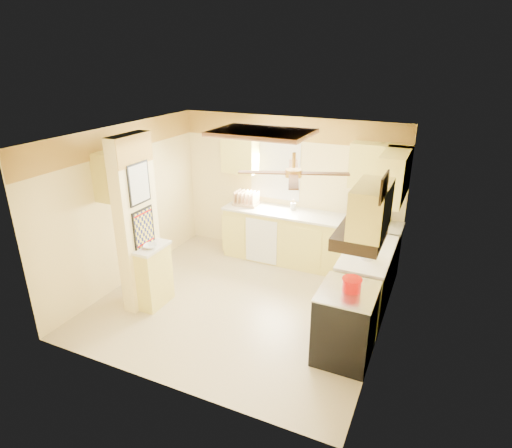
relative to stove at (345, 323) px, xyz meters
The scene contains 34 objects.
floor 1.82m from the stove, 161.77° to the left, with size 4.00×4.00×0.00m, color #C6AF89.
ceiling 2.69m from the stove, 161.77° to the left, with size 4.00×4.00×0.00m, color white.
wall_back 3.07m from the stove, 124.28° to the left, with size 4.00×4.00×0.00m, color #FFE69B.
wall_front 2.29m from the stove, 141.04° to the right, with size 4.00×4.00×0.00m, color #FFE69B.
wall_left 3.79m from the stove, behind, with size 3.80×3.80×0.00m, color #FFE69B.
wall_right 1.02m from the stove, 59.02° to the left, with size 3.80×3.80×0.00m, color #FFE69B.
wallpaper_border 3.48m from the stove, 124.50° to the left, with size 4.00×0.02×0.40m, color #FFC64B.
partition_column 3.12m from the stove, behind, with size 0.20×0.70×2.50m, color #FFE69B.
partition_ledge 2.80m from the stove, behind, with size 0.25×0.55×0.90m, color #FFEE77.
ledge_top 2.84m from the stove, behind, with size 0.28×0.58×0.04m, color silver.
lower_cabinets_back 2.45m from the stove, 118.55° to the left, with size 3.00×0.60×0.90m, color #FFEE77.
lower_cabinets_right 1.15m from the stove, 88.49° to the left, with size 0.60×1.40×0.90m, color #FFEE77.
countertop_back 2.48m from the stove, 118.66° to the left, with size 3.04×0.64×0.04m, color silver.
countertop_right 1.24m from the stove, 88.99° to the left, with size 0.64×1.44×0.04m, color silver.
dishwasher_panel 2.66m from the stove, 136.25° to the left, with size 0.58×0.02×0.80m, color white.
window 3.29m from the stove, 128.23° to the left, with size 0.92×0.02×1.02m.
upper_cab_back_left 3.67m from the stove, 137.92° to the left, with size 0.60×0.35×0.70m, color #FFEE77.
upper_cab_back_right 2.67m from the stove, 93.01° to the left, with size 0.90×0.35×0.70m, color #FFEE77.
upper_cab_right 2.28m from the stove, 85.07° to the left, with size 0.35×1.00×0.70m, color #FFEE77.
upper_cab_left_wall 3.77m from the stove, behind, with size 0.35×0.75×0.70m, color #FFEE77.
upper_cab_over_stove 1.50m from the stove, ahead, with size 0.35×0.76×0.52m, color #FFEE77.
stove is the anchor object (origin of this frame).
range_hood 1.16m from the stove, ahead, with size 0.50×0.76×0.14m, color black.
poster_menu 3.22m from the stove, behind, with size 0.02×0.42×0.57m.
poster_nashville 3.00m from the stove, behind, with size 0.02×0.42×0.57m.
ceiling_light_panel 2.75m from the stove, 146.22° to the left, with size 1.35×0.95×0.06m.
ceiling_fan 1.95m from the stove, 167.38° to the right, with size 1.15×1.15×0.26m.
vent_grate 1.90m from the stove, 48.45° to the right, with size 0.02×0.40×0.25m, color black.
microwave 2.29m from the stove, 96.50° to the left, with size 0.51×0.34×0.28m, color white.
bowl 2.83m from the stove, behind, with size 0.19×0.19×0.05m, color white.
dutch_oven 0.53m from the stove, 24.69° to the left, with size 0.23×0.23×0.16m.
kettle 1.05m from the stove, 86.78° to the left, with size 0.16×0.16×0.25m.
dish_rack 3.25m from the stove, 137.52° to the left, with size 0.44×0.34×0.24m.
utensil_crock 2.77m from the stove, 123.59° to the left, with size 0.09×0.09×0.19m.
Camera 1 is at (2.48, -4.92, 3.48)m, focal length 30.00 mm.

